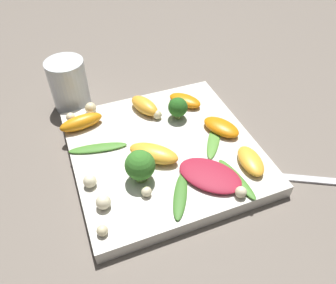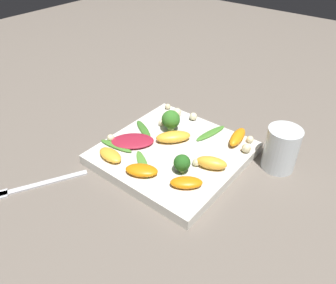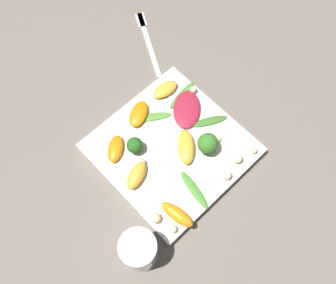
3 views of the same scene
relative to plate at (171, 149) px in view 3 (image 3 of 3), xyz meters
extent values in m
plane|color=#6B6056|center=(0.00, 0.00, -0.01)|extent=(2.40, 2.40, 0.00)
cube|color=silver|center=(0.00, 0.00, 0.00)|extent=(0.26, 0.26, 0.02)
cylinder|color=white|center=(-0.18, -0.11, 0.03)|extent=(0.06, 0.06, 0.09)
cube|color=silver|center=(0.14, 0.22, -0.01)|extent=(0.10, 0.17, 0.01)
cube|color=silver|center=(0.18, 0.28, -0.01)|extent=(0.04, 0.05, 0.01)
ellipsoid|color=maroon|center=(0.08, 0.04, 0.02)|extent=(0.10, 0.10, 0.01)
ellipsoid|color=#FCAD33|center=(0.08, 0.10, 0.02)|extent=(0.06, 0.04, 0.02)
ellipsoid|color=orange|center=(-0.08, 0.07, 0.02)|extent=(0.06, 0.06, 0.02)
ellipsoid|color=orange|center=(0.00, 0.09, 0.02)|extent=(0.07, 0.06, 0.02)
ellipsoid|color=#FCAD33|center=(0.02, -0.02, 0.02)|extent=(0.07, 0.07, 0.02)
ellipsoid|color=orange|center=(-0.09, -0.10, 0.02)|extent=(0.03, 0.07, 0.02)
ellipsoid|color=#FCAD33|center=(-0.09, 0.00, 0.02)|extent=(0.06, 0.05, 0.02)
cylinder|color=#7A9E51|center=(-0.05, 0.04, 0.02)|extent=(0.01, 0.01, 0.01)
sphere|color=#26601E|center=(-0.05, 0.04, 0.03)|extent=(0.03, 0.03, 0.03)
cylinder|color=#7A9E51|center=(0.05, -0.05, 0.02)|extent=(0.02, 0.02, 0.02)
sphere|color=#387A28|center=(0.05, -0.05, 0.04)|extent=(0.04, 0.04, 0.04)
ellipsoid|color=#47842D|center=(-0.03, -0.09, 0.01)|extent=(0.03, 0.09, 0.00)
ellipsoid|color=#47842D|center=(0.09, 0.07, 0.01)|extent=(0.08, 0.03, 0.01)
ellipsoid|color=#518E33|center=(0.02, 0.07, 0.01)|extent=(0.08, 0.06, 0.00)
ellipsoid|color=#3D7528|center=(0.09, -0.01, 0.01)|extent=(0.07, 0.05, 0.01)
sphere|color=beige|center=(-0.06, 0.01, 0.02)|extent=(0.01, 0.01, 0.01)
sphere|color=beige|center=(-0.12, -0.08, 0.02)|extent=(0.02, 0.02, 0.02)
sphere|color=beige|center=(0.12, 0.06, 0.02)|extent=(0.02, 0.02, 0.02)
sphere|color=beige|center=(0.03, -0.11, 0.02)|extent=(0.02, 0.02, 0.02)
sphere|color=beige|center=(-0.11, -0.12, 0.02)|extent=(0.01, 0.01, 0.01)
sphere|color=beige|center=(0.11, -0.12, 0.02)|extent=(0.01, 0.01, 0.01)
sphere|color=beige|center=(0.07, -0.05, 0.02)|extent=(0.01, 0.01, 0.01)
sphere|color=beige|center=(0.07, -0.11, 0.02)|extent=(0.02, 0.02, 0.02)
camera|label=1|loc=(0.32, -0.12, 0.35)|focal=35.00mm
camera|label=2|loc=(-0.32, 0.41, 0.41)|focal=35.00mm
camera|label=3|loc=(-0.21, -0.21, 0.71)|focal=42.00mm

